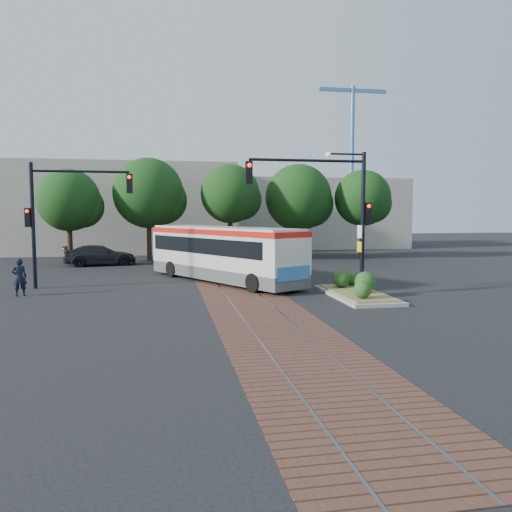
% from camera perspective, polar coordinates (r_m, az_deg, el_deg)
% --- Properties ---
extents(ground, '(120.00, 120.00, 0.00)m').
position_cam_1_polar(ground, '(21.80, -1.41, -4.62)').
color(ground, black).
rests_on(ground, ground).
extents(trackbed, '(3.60, 40.00, 0.02)m').
position_cam_1_polar(trackbed, '(25.71, -2.80, -3.13)').
color(trackbed, '#563227').
rests_on(trackbed, ground).
extents(tree_row, '(26.40, 5.60, 7.67)m').
position_cam_1_polar(tree_row, '(37.94, -3.50, 6.82)').
color(tree_row, '#382314').
rests_on(tree_row, ground).
extents(warehouses, '(40.00, 13.00, 8.00)m').
position_cam_1_polar(warehouses, '(50.06, -7.18, 5.16)').
color(warehouses, '#ADA899').
rests_on(warehouses, ground).
extents(crane, '(8.00, 0.50, 18.00)m').
position_cam_1_polar(crane, '(59.65, 10.91, 11.88)').
color(crane, '#3F72B2').
rests_on(crane, ground).
extents(city_bus, '(7.30, 10.50, 2.89)m').
position_cam_1_polar(city_bus, '(26.24, -3.93, 0.55)').
color(city_bus, '#4A4A4D').
rests_on(city_bus, ground).
extents(traffic_island, '(2.20, 5.20, 1.13)m').
position_cam_1_polar(traffic_island, '(22.16, 11.40, -3.69)').
color(traffic_island, gray).
rests_on(traffic_island, ground).
extents(signal_pole_main, '(5.49, 0.46, 6.00)m').
position_cam_1_polar(signal_pole_main, '(21.66, 9.12, 6.30)').
color(signal_pole_main, black).
rests_on(signal_pole_main, ground).
extents(signal_pole_left, '(4.99, 0.34, 6.00)m').
position_cam_1_polar(signal_pole_left, '(25.72, -21.73, 5.14)').
color(signal_pole_left, black).
rests_on(signal_pole_left, ground).
extents(officer, '(0.70, 0.57, 1.65)m').
position_cam_1_polar(officer, '(24.08, -25.43, -2.20)').
color(officer, black).
rests_on(officer, ground).
extents(parked_car, '(5.07, 2.75, 1.39)m').
position_cam_1_polar(parked_car, '(35.99, -17.41, 0.08)').
color(parked_car, black).
rests_on(parked_car, ground).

